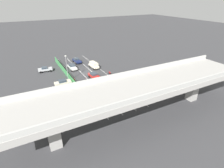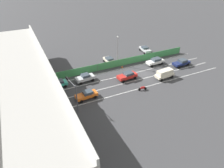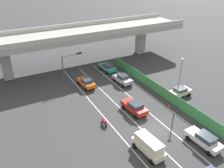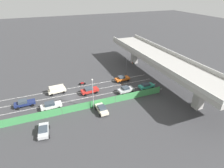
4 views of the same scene
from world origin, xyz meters
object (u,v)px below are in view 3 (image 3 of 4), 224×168
object	(u,v)px
car_hatchback_white	(204,139)
motorcycle	(104,122)
car_taxi_teal	(108,67)
street_lamp	(180,77)
car_sedan_silver	(123,79)
car_van_cream	(149,145)
parked_sedan_cream	(179,92)
traffic_cone	(169,106)
car_sedan_red	(134,107)
car_taxi_orange	(86,82)
traffic_light	(70,62)

from	to	relation	value
car_hatchback_white	motorcycle	xyz separation A→B (m)	(-8.82, 9.49, -0.48)
car_taxi_teal	street_lamp	xyz separation A→B (m)	(3.93, -16.22, 3.73)
car_sedan_silver	car_hatchback_white	xyz separation A→B (m)	(0.22, -19.03, 0.01)
car_van_cream	parked_sedan_cream	world-z (taller)	car_van_cream
parked_sedan_cream	street_lamp	distance (m)	4.36
car_taxi_teal	traffic_cone	size ratio (longest dim) A/B	6.34
car_hatchback_white	car_sedan_silver	bearing A→B (deg)	90.65
motorcycle	street_lamp	world-z (taller)	street_lamp
car_sedan_red	street_lamp	world-z (taller)	street_lamp
car_sedan_red	car_taxi_teal	bearing A→B (deg)	77.53
car_taxi_orange	street_lamp	world-z (taller)	street_lamp
car_van_cream	car_sedan_silver	bearing A→B (deg)	68.97
car_taxi_orange	car_taxi_teal	bearing A→B (deg)	32.87
car_taxi_orange	motorcycle	xyz separation A→B (m)	(-2.14, -11.48, -0.44)
car_sedan_red	motorcycle	world-z (taller)	car_sedan_red
traffic_light	car_van_cream	bearing A→B (deg)	-85.28
car_hatchback_white	traffic_light	xyz separation A→B (m)	(-8.48, 23.99, 3.06)
traffic_cone	car_van_cream	bearing A→B (deg)	-143.85
car_sedan_red	car_van_cream	distance (m)	8.53
car_sedan_silver	traffic_cone	xyz separation A→B (m)	(2.19, -10.49, -0.61)
car_sedan_red	car_sedan_silver	bearing A→B (deg)	70.01
car_sedan_red	car_taxi_orange	bearing A→B (deg)	106.51
car_hatchback_white	car_taxi_teal	world-z (taller)	car_hatchback_white
car_sedan_red	traffic_cone	world-z (taller)	car_sedan_red
car_taxi_teal	street_lamp	bearing A→B (deg)	-76.38
car_sedan_red	parked_sedan_cream	size ratio (longest dim) A/B	1.07
motorcycle	traffic_cone	size ratio (longest dim) A/B	2.80
motorcycle	traffic_cone	xyz separation A→B (m)	(10.80, -0.95, -0.13)
car_sedan_red	car_van_cream	xyz separation A→B (m)	(-3.22, -7.89, 0.24)
motorcycle	parked_sedan_cream	xyz separation A→B (m)	(14.48, 0.82, 0.43)
car_hatchback_white	motorcycle	world-z (taller)	car_hatchback_white
car_hatchback_white	parked_sedan_cream	world-z (taller)	car_hatchback_white
car_taxi_orange	car_sedan_silver	distance (m)	6.75
motorcycle	traffic_light	xyz separation A→B (m)	(0.34, 14.50, 3.54)
parked_sedan_cream	traffic_cone	size ratio (longest dim) A/B	6.27
car_sedan_silver	traffic_cone	world-z (taller)	car_sedan_silver
car_sedan_silver	car_sedan_red	bearing A→B (deg)	-109.99
motorcycle	parked_sedan_cream	bearing A→B (deg)	3.25
car_sedan_red	street_lamp	distance (m)	8.22
car_van_cream	street_lamp	distance (m)	12.95
car_van_cream	traffic_cone	distance (m)	10.76
car_taxi_teal	parked_sedan_cream	distance (m)	15.97
car_van_cream	motorcycle	xyz separation A→B (m)	(-2.14, 7.27, -0.72)
car_sedan_silver	car_van_cream	size ratio (longest dim) A/B	0.94
car_sedan_silver	car_van_cream	distance (m)	18.02
car_sedan_red	traffic_cone	distance (m)	5.69
car_van_cream	car_taxi_orange	bearing A→B (deg)	89.99
car_van_cream	traffic_cone	bearing A→B (deg)	36.15
car_van_cream	traffic_cone	world-z (taller)	car_van_cream
traffic_light	traffic_cone	distance (m)	19.01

